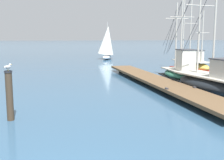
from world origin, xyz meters
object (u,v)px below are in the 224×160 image
at_px(distant_sailboat, 107,42).
at_px(fishing_boat_0, 217,83).
at_px(mooring_piling, 9,95).
at_px(perched_seagull, 8,67).
at_px(fishing_boat_1, 182,71).
at_px(fishing_boat_3, 191,64).

bearing_deg(distant_sailboat, fishing_boat_0, -87.92).
relative_size(mooring_piling, perched_seagull, 5.80).
height_order(fishing_boat_1, perched_seagull, fishing_boat_1).
distance_m(fishing_boat_0, perched_seagull, 10.68).
distance_m(fishing_boat_1, perched_seagull, 13.54).
height_order(fishing_boat_1, mooring_piling, fishing_boat_1).
bearing_deg(fishing_boat_0, perched_seagull, -166.76).
height_order(fishing_boat_0, fishing_boat_3, fishing_boat_3).
xyz_separation_m(fishing_boat_0, fishing_boat_3, (3.70, 9.75, -0.01)).
height_order(perched_seagull, distant_sailboat, distant_sailboat).
relative_size(fishing_boat_0, fishing_boat_1, 1.26).
xyz_separation_m(mooring_piling, distant_sailboat, (9.39, 27.47, 1.32)).
relative_size(fishing_boat_3, distant_sailboat, 1.44).
relative_size(fishing_boat_0, fishing_boat_3, 1.06).
xyz_separation_m(fishing_boat_1, perched_seagull, (-10.96, -7.83, 1.42)).
bearing_deg(mooring_piling, fishing_boat_3, 40.99).
relative_size(fishing_boat_0, perched_seagull, 23.82).
bearing_deg(fishing_boat_3, distant_sailboat, 106.78).
relative_size(fishing_boat_1, distant_sailboat, 1.22).
bearing_deg(mooring_piling, fishing_boat_1, 35.55).
xyz_separation_m(fishing_boat_0, distant_sailboat, (-0.91, 25.05, 1.61)).
xyz_separation_m(fishing_boat_0, fishing_boat_1, (0.65, 5.41, -0.06)).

